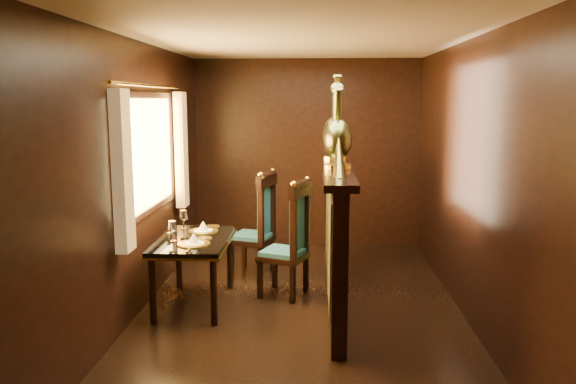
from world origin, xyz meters
name	(u,v)px	position (x,y,z in m)	size (l,w,h in m)	color
ground	(300,311)	(0.00, 0.00, 0.00)	(5.00, 5.00, 0.00)	black
room_shell	(292,143)	(-0.09, 0.02, 1.58)	(3.04, 5.04, 2.52)	black
partition	(335,230)	(0.32, 0.30, 0.71)	(0.26, 2.70, 1.36)	black
dining_table	(194,245)	(-1.03, 0.13, 0.59)	(0.69, 1.13, 0.86)	black
chair_left	(294,236)	(-0.08, 0.40, 0.63)	(0.56, 0.57, 1.21)	black
chair_right	(261,221)	(-0.48, 1.07, 0.63)	(0.54, 0.56, 1.21)	black
peacock_left	(338,122)	(0.33, -0.09, 1.77)	(0.26, 0.69, 0.83)	#17452B
peacock_right	(336,118)	(0.33, 0.64, 1.78)	(0.27, 0.71, 0.84)	#17452B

